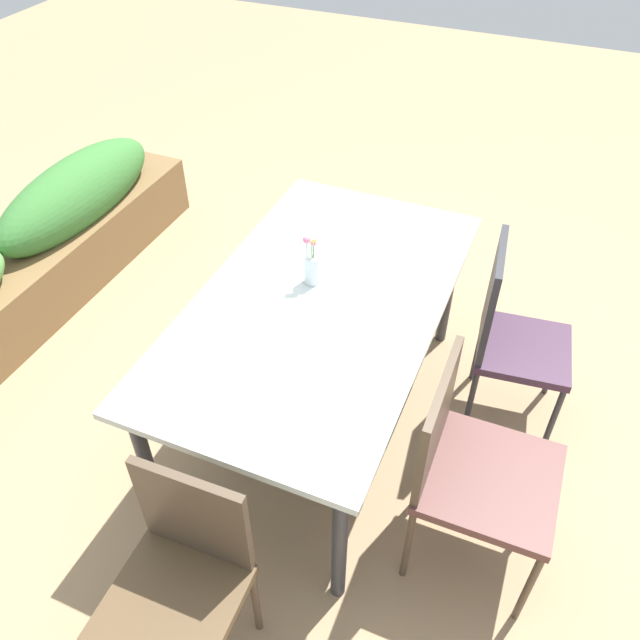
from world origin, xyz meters
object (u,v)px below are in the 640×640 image
Objects in this scene: dining_table at (320,311)px; chair_end_left at (181,574)px; chair_near_right at (510,331)px; flower_vase at (312,264)px; chair_near_left at (471,463)px; planter_box at (11,275)px.

chair_end_left is at bearing 179.91° from dining_table.
chair_near_right is 3.78× the size of flower_vase.
chair_end_left is at bearing -45.91° from chair_near_left.
chair_near_right is (0.38, -0.76, -0.17)m from dining_table.
chair_near_right is at bearing -70.98° from flower_vase.
dining_table is 6.91× the size of flower_vase.
dining_table is 1.83× the size of chair_near_right.
chair_near_right is 0.95m from flower_vase.
chair_near_right is at bearing -118.02° from chair_end_left.
planter_box is (1.16, 1.84, -0.18)m from chair_end_left.
chair_near_left is at bearing -6.65° from chair_near_right.
chair_near_left is at bearing -119.96° from flower_vase.
chair_near_right is 1.09× the size of chair_end_left.
chair_end_left reaches higher than planter_box.
dining_table is at bearing -90.26° from planter_box.
chair_near_left is at bearing -98.73° from planter_box.
chair_near_right is at bearing -81.84° from planter_box.
dining_table reaches higher than planter_box.
dining_table is 1.89× the size of chair_near_left.
chair_end_left is (-0.76, 0.77, -0.04)m from chair_near_left.
dining_table is 2.00× the size of chair_end_left.
planter_box is (0.40, 2.61, -0.22)m from chair_near_left.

